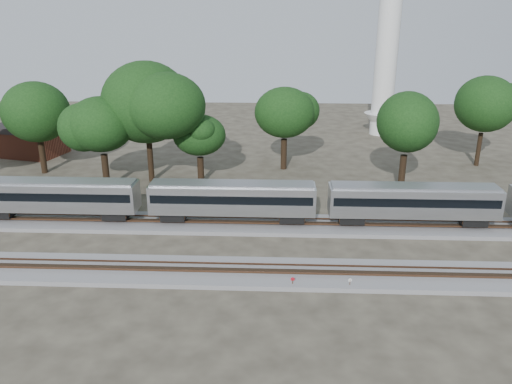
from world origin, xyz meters
TOP-DOWN VIEW (x-y plane):
  - ground at (0.00, 0.00)m, footprint 160.00×160.00m
  - track_far at (0.00, 6.00)m, footprint 160.00×5.00m
  - track_near at (0.00, -4.00)m, footprint 160.00×5.00m
  - train at (9.29, 6.00)m, footprint 103.35×2.94m
  - switch_stand_red at (6.01, -5.96)m, footprint 0.31×0.06m
  - switch_stand_white at (10.47, -5.89)m, footprint 0.30×0.10m
  - switch_lever at (6.53, -5.69)m, footprint 0.50×0.30m
  - brick_building at (-32.85, 31.77)m, footprint 10.94×8.82m
  - tree_1 at (-26.70, 22.81)m, footprint 8.38×8.38m
  - tree_2 at (-16.19, 16.93)m, footprint 8.10×8.10m
  - tree_3 at (-11.38, 19.94)m, footprint 10.26×10.26m
  - tree_4 at (-4.95, 19.54)m, footprint 6.28×6.28m
  - tree_5 at (5.59, 26.03)m, footprint 7.96×7.96m
  - tree_6 at (19.58, 17.05)m, footprint 8.69×8.69m
  - tree_7 at (32.89, 28.77)m, footprint 8.85×8.85m

SIDE VIEW (x-z plane):
  - ground at x=0.00m, z-range 0.00..0.00m
  - switch_lever at x=6.53m, z-range 0.00..0.30m
  - track_far at x=0.00m, z-range -0.16..0.57m
  - track_near at x=0.00m, z-range -0.16..0.57m
  - switch_stand_white at x=10.47m, z-range 0.13..1.07m
  - switch_stand_red at x=6.01m, z-range 0.13..1.11m
  - brick_building at x=-32.85m, z-range 0.02..4.64m
  - train at x=9.29m, z-range 0.90..5.24m
  - tree_4 at x=-4.95m, z-range 1.72..10.58m
  - tree_5 at x=5.59m, z-range 2.20..13.42m
  - tree_2 at x=-16.19m, z-range 2.24..13.67m
  - tree_1 at x=-26.70m, z-range 2.32..14.14m
  - tree_6 at x=19.58m, z-range 2.41..14.66m
  - tree_7 at x=32.89m, z-range 2.45..14.93m
  - tree_3 at x=-11.38m, z-range 2.85..17.31m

